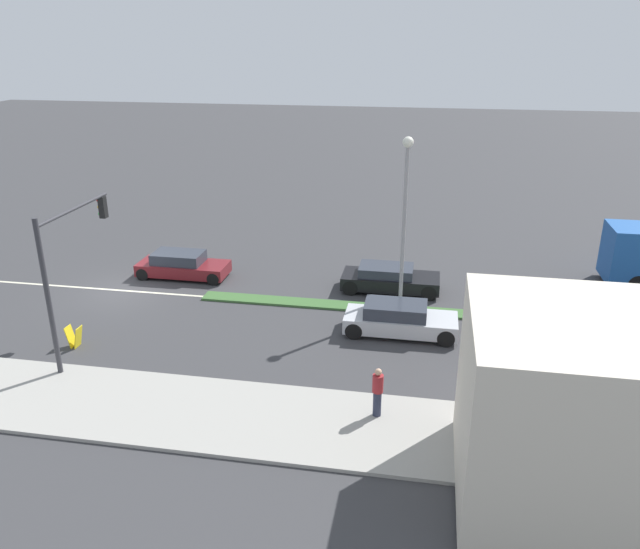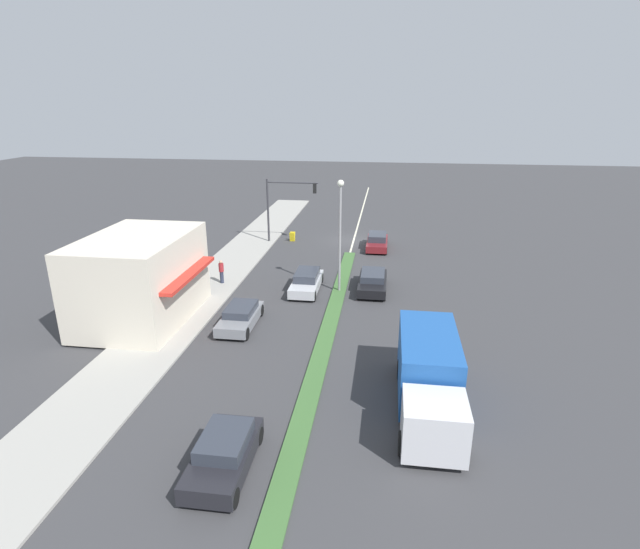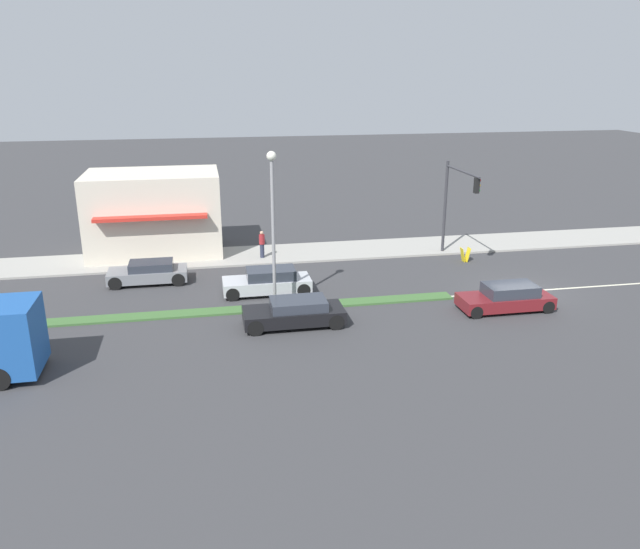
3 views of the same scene
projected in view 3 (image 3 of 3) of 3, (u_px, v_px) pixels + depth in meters
name	position (u px, v px, depth m)	size (l,w,h in m)	color
ground_plane	(165.00, 316.00, 28.95)	(160.00, 160.00, 0.00)	#38383A
sidewalk_right	(163.00, 260.00, 37.24)	(4.00, 73.00, 0.12)	#9E9B93
lane_marking_center	(523.00, 291.00, 32.15)	(0.16, 60.00, 0.01)	beige
building_corner_store	(154.00, 213.00, 38.09)	(5.97, 7.89, 4.90)	beige
traffic_signal_main	(455.00, 195.00, 36.39)	(4.59, 0.34, 5.60)	#333338
street_lamp	(273.00, 211.00, 28.37)	(0.44, 0.44, 7.37)	gray
pedestrian	(262.00, 244.00, 37.28)	(0.34, 0.34, 1.64)	#282D42
warning_aframe_sign	(465.00, 255.00, 37.02)	(0.45, 0.53, 0.84)	yellow
sedan_maroon	(506.00, 298.00, 29.55)	(1.77, 4.38, 1.26)	maroon
sedan_silver	(268.00, 282.00, 31.71)	(1.75, 4.43, 1.31)	#B7BABF
suv_grey	(149.00, 273.00, 33.25)	(1.77, 4.12, 1.18)	slate
suv_black	(295.00, 313.00, 27.74)	(1.85, 4.47, 1.22)	black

